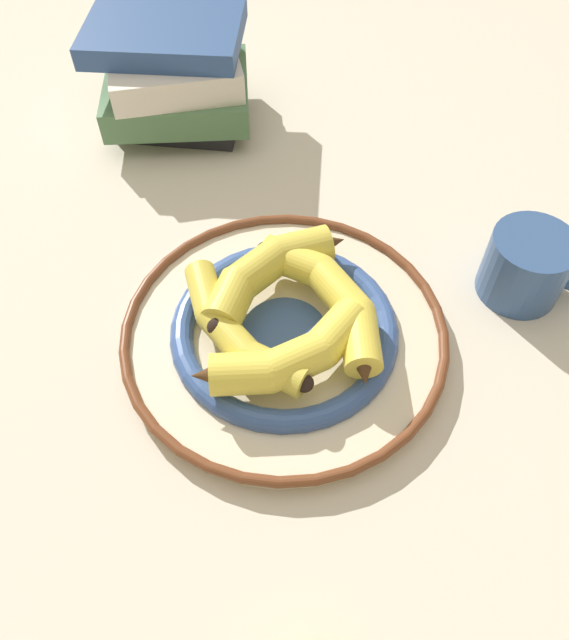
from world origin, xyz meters
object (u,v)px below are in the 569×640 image
Objects in this scene: banana_b at (233,329)px; banana_c at (289,357)px; banana_a at (267,271)px; coffee_mug at (529,266)px; banana_d at (332,298)px; book_stack at (173,74)px; decorative_bowl at (284,332)px.

banana_c is (-0.02, -0.06, 0.00)m from banana_b.
coffee_mug reaches higher than banana_a.
book_stack is at bearing -3.99° from banana_d.
coffee_mug is at bearing 67.92° from banana_b.
banana_b is 0.06m from banana_c.
coffee_mug is at bearing -108.42° from banana_d.
coffee_mug is (0.10, -0.19, -0.01)m from banana_d.
decorative_bowl is 2.54× the size of coffee_mug.
banana_a is (0.04, 0.03, 0.04)m from decorative_bowl.
decorative_bowl is at bearing -155.62° from coffee_mug.
book_stack reaches higher than decorative_bowl.
decorative_bowl is at bearing 66.56° from banana_c.
banana_d is 1.21× the size of coffee_mug.
coffee_mug reaches higher than banana_c.
banana_c is (-0.10, -0.04, -0.00)m from banana_a.
banana_b is at bearing 101.50° from book_stack.
banana_d is at bearing -156.57° from coffee_mug.
book_stack reaches higher than banana_b.
banana_d is at bearing 30.83° from banana_c.
banana_a is 1.03× the size of banana_d.
banana_b is at bearing 119.41° from banana_c.
banana_d is at bearing 72.17° from banana_b.
banana_b is 0.69× the size of book_stack.
book_stack reaches higher than banana_d.
book_stack is (0.38, 0.24, 0.02)m from banana_c.
book_stack is at bearing 155.74° from banana_b.
banana_a is 1.04× the size of banana_b.
banana_a is 0.71× the size of book_stack.
banana_a reaches higher than banana_b.
decorative_bowl is 0.06m from banana_b.
banana_b is at bearing 77.85° from banana_d.
banana_c is 0.08m from banana_d.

